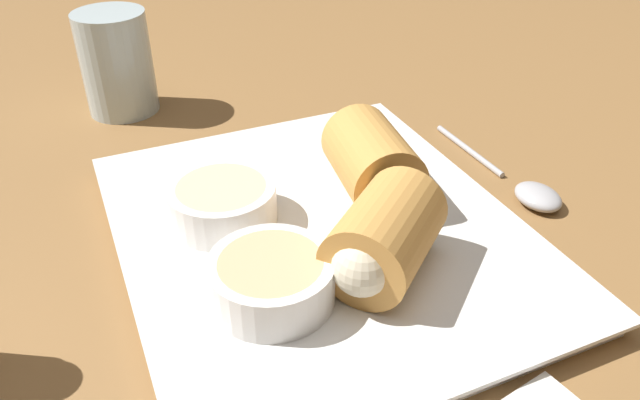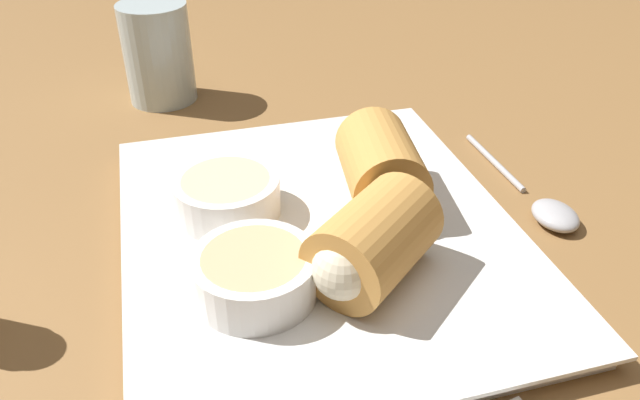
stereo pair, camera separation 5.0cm
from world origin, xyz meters
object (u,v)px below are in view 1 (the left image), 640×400
dipping_bowl_far (271,279)px  spoon (529,190)px  drinking_glass (117,63)px  serving_plate (320,235)px  dipping_bowl_near (222,202)px

dipping_bowl_far → spoon: size_ratio=0.48×
spoon → drinking_glass: 38.68cm
serving_plate → dipping_bowl_near: dipping_bowl_near is taller
dipping_bowl_far → spoon: dipping_bowl_far is taller
dipping_bowl_near → serving_plate: bearing=-120.3°
dipping_bowl_far → spoon: bearing=-79.2°
drinking_glass → dipping_bowl_far: bearing=-174.0°
dipping_bowl_near → spoon: 23.38cm
dipping_bowl_far → serving_plate: bearing=-45.2°
serving_plate → drinking_glass: size_ratio=3.27×
serving_plate → drinking_glass: (27.30, 8.85, 4.04)cm
serving_plate → dipping_bowl_far: 7.98cm
dipping_bowl_near → dipping_bowl_far: (-8.76, -0.34, 0.00)cm
serving_plate → drinking_glass: 28.98cm
dipping_bowl_far → drinking_glass: bearing=6.0°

